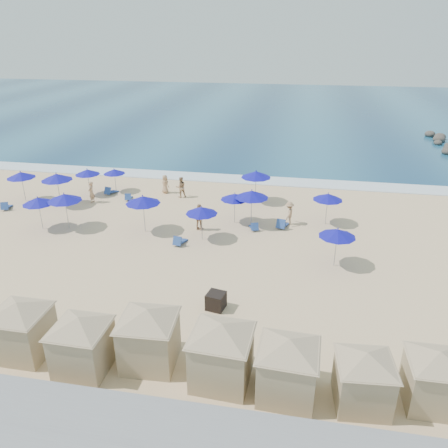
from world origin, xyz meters
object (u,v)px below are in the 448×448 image
(cabana_4, at_px, (288,360))
(beachgoer_3, at_px, (289,213))
(umbrella_2, at_px, (87,172))
(umbrella_8, at_px, (252,194))
(umbrella_4, at_px, (114,171))
(umbrella_7, at_px, (235,197))
(cabana_1, at_px, (81,337))
(umbrella_5, at_px, (143,200))
(umbrella_11, at_px, (337,233))
(beachgoer_2, at_px, (199,217))
(umbrella_10, at_px, (328,197))
(beachgoer_0, at_px, (91,192))
(cabana_5, at_px, (365,372))
(cabana_6, at_px, (436,371))
(umbrella_1, at_px, (38,201))
(umbrella_0, at_px, (21,175))
(umbrella_6, at_px, (202,210))
(beachgoer_4, at_px, (165,184))
(beachgoer_1, at_px, (181,187))
(trash_bin, at_px, (216,301))
(cabana_0, at_px, (20,322))
(cabana_3, at_px, (222,345))
(umbrella_3, at_px, (64,197))
(cabana_2, at_px, (148,329))
(umbrella_9, at_px, (256,174))
(umbrella_12, at_px, (57,177))

(cabana_4, height_order, beachgoer_3, cabana_4)
(umbrella_2, distance_m, umbrella_8, 14.51)
(umbrella_4, relative_size, umbrella_7, 0.91)
(cabana_1, relative_size, umbrella_5, 1.64)
(umbrella_11, height_order, beachgoer_2, umbrella_11)
(umbrella_4, height_order, umbrella_10, umbrella_10)
(umbrella_10, bearing_deg, beachgoer_0, 177.02)
(cabana_5, bearing_deg, umbrella_11, 92.59)
(cabana_1, xyz_separation_m, cabana_4, (8.07, 0.09, 0.05))
(umbrella_5, bearing_deg, cabana_6, -38.82)
(umbrella_2, bearing_deg, umbrella_1, -90.77)
(umbrella_11, distance_m, beachgoer_0, 19.84)
(umbrella_0, relative_size, umbrella_6, 1.06)
(umbrella_1, height_order, umbrella_8, umbrella_8)
(umbrella_10, bearing_deg, beachgoer_4, 162.35)
(umbrella_4, distance_m, beachgoer_1, 5.90)
(umbrella_4, height_order, umbrella_7, umbrella_7)
(umbrella_10, bearing_deg, trash_bin, -115.94)
(umbrella_1, bearing_deg, beachgoer_3, 13.05)
(cabana_0, distance_m, cabana_1, 2.92)
(beachgoer_0, height_order, beachgoer_3, beachgoer_0)
(cabana_0, distance_m, cabana_3, 8.45)
(umbrella_0, distance_m, beachgoer_3, 21.18)
(cabana_3, relative_size, beachgoer_2, 2.49)
(cabana_4, distance_m, umbrella_3, 20.03)
(cabana_2, height_order, umbrella_9, cabana_2)
(umbrella_4, relative_size, umbrella_11, 0.85)
(umbrella_3, height_order, beachgoer_2, umbrella_3)
(cabana_0, distance_m, umbrella_2, 19.80)
(umbrella_8, height_order, beachgoer_2, umbrella_8)
(umbrella_6, bearing_deg, umbrella_0, 164.42)
(trash_bin, height_order, umbrella_5, umbrella_5)
(umbrella_1, height_order, umbrella_4, umbrella_1)
(cabana_2, relative_size, cabana_3, 0.98)
(cabana_6, relative_size, umbrella_2, 1.80)
(umbrella_6, bearing_deg, cabana_5, -54.59)
(umbrella_12, bearing_deg, cabana_1, -57.82)
(beachgoer_3, bearing_deg, umbrella_2, -89.84)
(beachgoer_0, bearing_deg, umbrella_0, -83.88)
(trash_bin, bearing_deg, cabana_1, -119.58)
(cabana_2, distance_m, umbrella_10, 17.45)
(umbrella_4, bearing_deg, cabana_6, -43.61)
(umbrella_9, bearing_deg, umbrella_2, -176.60)
(trash_bin, height_order, umbrella_9, umbrella_9)
(umbrella_12, bearing_deg, umbrella_9, 13.20)
(cabana_4, xyz_separation_m, umbrella_0, (-21.78, 16.82, 0.56))
(umbrella_7, bearing_deg, beachgoer_4, 142.87)
(cabana_5, distance_m, umbrella_1, 23.44)
(umbrella_1, distance_m, beachgoer_1, 11.08)
(cabana_5, bearing_deg, beachgoer_2, 124.01)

